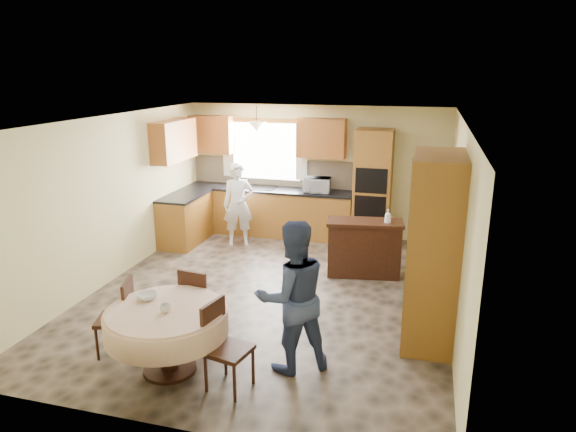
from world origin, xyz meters
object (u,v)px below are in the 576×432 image
Objects in this scene: dining_table at (167,323)px; sideboard at (364,250)px; oven_tower at (373,188)px; chair_left at (121,313)px; person_dining at (292,297)px; person_sink at (238,205)px; chair_right at (223,341)px; cupboard at (434,249)px; chair_back at (198,300)px.

sideboard is at bearing 62.78° from dining_table.
chair_left is at bearing -116.35° from oven_tower.
person_sink is at bearing -95.30° from person_dining.
chair_left is 1.40m from chair_right.
person_dining is at bearing -107.07° from sideboard.
chair_right is 0.55× the size of person_dining.
cupboard is 3.67m from chair_left.
person_sink is (-3.42, 2.61, -0.36)m from cupboard.
oven_tower reaches higher than person_dining.
person_dining is at bearing -142.45° from cupboard.
cupboard is at bearing -59.70° from person_sink.
chair_right is at bearing 8.03° from person_dining.
cupboard is 2.52× the size of chair_left.
chair_right is at bearing -115.38° from sideboard.
person_sink is at bearing -162.63° from oven_tower.
chair_back is 0.98× the size of chair_right.
person_dining is at bearing 79.85° from chair_left.
oven_tower is 2.48m from person_sink.
cupboard is at bearing -72.24° from oven_tower.
dining_table is at bearing -15.13° from person_dining.
sideboard is (0.07, -1.60, -0.64)m from oven_tower.
chair_left is at bearing -27.28° from person_dining.
person_dining reaches higher than sideboard.
oven_tower is 1.81× the size of sideboard.
chair_right is (1.36, -0.31, 0.02)m from chair_left.
chair_back is at bearing -111.15° from oven_tower.
oven_tower is 4.45m from person_dining.
cupboard is 1.74× the size of dining_table.
chair_back is 0.59× the size of person_sink.
person_sink is 4.20m from person_dining.
person_dining is at bearing -94.52° from oven_tower.
sideboard is 3.50m from chair_right.
cupboard is 1.34× the size of person_dining.
chair_right is at bearing -100.73° from oven_tower.
cupboard reaches higher than chair_left.
dining_table is at bearing -108.33° from oven_tower.
sideboard is 2.13m from cupboard.
chair_left is 0.88m from chair_back.
oven_tower is 5.22m from chair_left.
oven_tower is 4.46m from chair_back.
person_dining reaches higher than person_sink.
oven_tower is 2.38× the size of chair_left.
chair_left is (-3.37, -1.31, -0.63)m from cupboard.
person_sink is (-1.41, 4.22, 0.25)m from chair_right.
sideboard is at bearing -3.96° from chair_right.
cupboard reaches higher than sideboard.
cupboard reaches higher than oven_tower.
person_dining reaches higher than chair_back.
oven_tower reaches higher than sideboard.
chair_left is 0.53× the size of person_dining.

